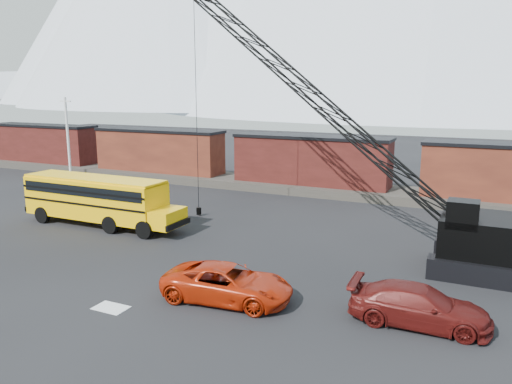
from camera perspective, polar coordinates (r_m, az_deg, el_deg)
ground at (r=24.90m, az=-10.97°, el=-9.18°), size 160.00×160.00×0.00m
gravel_berm at (r=43.78m, az=6.25°, el=0.53°), size 120.00×5.00×0.70m
boxcar_west_far at (r=61.67m, az=-23.14°, el=5.17°), size 13.70×3.10×4.17m
boxcar_west_near at (r=50.86m, az=-11.02°, el=4.69°), size 13.70×3.10×4.17m
boxcar_mid at (r=43.38m, az=6.32°, el=3.66°), size 13.70×3.10×4.17m
utility_pole at (r=52.98m, az=-20.70°, el=5.94°), size 1.40×0.24×8.00m
snow_patch at (r=21.76m, az=-16.25°, el=-12.59°), size 1.40×0.90×0.02m
school_bus at (r=33.93m, az=-17.49°, el=-0.74°), size 11.65×2.65×3.19m
red_pickup at (r=21.37m, az=-3.26°, el=-10.36°), size 5.77×3.14×1.53m
maroon_suv at (r=20.27m, az=18.14°, el=-12.25°), size 5.31×2.33×1.52m
crawler_crane at (r=28.95m, az=6.37°, el=11.03°), size 21.96×6.12×15.54m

